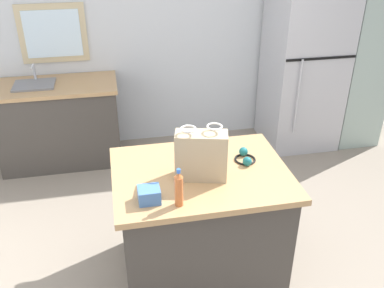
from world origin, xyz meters
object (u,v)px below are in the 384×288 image
(tall_cabinet, at_px, (359,55))
(shopping_bag, at_px, (201,155))
(bottle, at_px, (179,189))
(refrigerator, at_px, (303,68))
(small_box, at_px, (149,195))
(ear_defenders, at_px, (245,157))
(kitchen_island, at_px, (200,223))

(tall_cabinet, bearing_deg, shopping_bag, -139.72)
(bottle, bearing_deg, refrigerator, 50.66)
(small_box, bearing_deg, bottle, -22.88)
(small_box, bearing_deg, ear_defenders, 25.77)
(tall_cabinet, xyz_separation_m, ear_defenders, (-1.89, -1.75, -0.10))
(shopping_bag, xyz_separation_m, ear_defenders, (0.35, 0.15, -0.14))
(small_box, height_order, ear_defenders, small_box)
(small_box, bearing_deg, refrigerator, 47.12)
(kitchen_island, bearing_deg, tall_cabinet, 39.47)
(kitchen_island, xyz_separation_m, bottle, (-0.21, -0.33, 0.55))
(tall_cabinet, distance_m, small_box, 3.34)
(small_box, relative_size, bottle, 0.53)
(tall_cabinet, xyz_separation_m, shopping_bag, (-2.24, -1.90, 0.04))
(bottle, height_order, ear_defenders, bottle)
(tall_cabinet, distance_m, shopping_bag, 2.93)
(kitchen_island, height_order, small_box, small_box)
(small_box, xyz_separation_m, bottle, (0.17, -0.07, 0.07))
(tall_cabinet, distance_m, bottle, 3.25)
(kitchen_island, xyz_separation_m, shopping_bag, (-0.01, -0.06, 0.60))
(bottle, bearing_deg, shopping_bag, 54.35)
(bottle, bearing_deg, small_box, 157.12)
(tall_cabinet, distance_m, ear_defenders, 2.58)
(kitchen_island, distance_m, tall_cabinet, 2.94)
(tall_cabinet, relative_size, small_box, 15.21)
(kitchen_island, distance_m, refrigerator, 2.45)
(ear_defenders, bearing_deg, bottle, -142.57)
(tall_cabinet, bearing_deg, ear_defenders, -137.18)
(refrigerator, relative_size, shopping_bag, 4.89)
(kitchen_island, relative_size, small_box, 8.96)
(shopping_bag, relative_size, ear_defenders, 1.85)
(bottle, bearing_deg, tall_cabinet, 41.69)
(tall_cabinet, height_order, ear_defenders, tall_cabinet)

